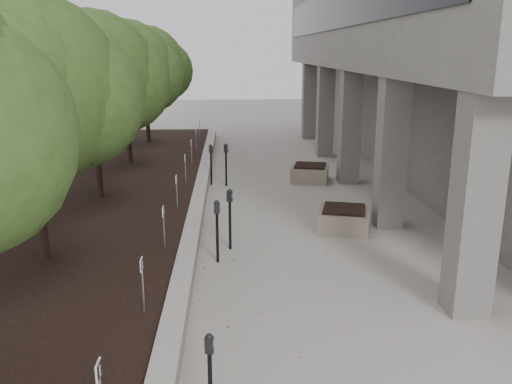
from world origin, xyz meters
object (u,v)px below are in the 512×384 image
object	(u,v)px
crabapple_tree_5	(146,84)
parking_meter_1	(210,379)
parking_meter_5	(211,165)
crabapple_tree_2	(32,130)
parking_meter_4	(226,165)
crabapple_tree_4	(126,92)
crabapple_tree_3	(94,105)
planter_back	(310,173)
parking_meter_2	(217,231)
parking_meter_3	(230,219)
planter_front	(344,219)

from	to	relation	value
crabapple_tree_5	parking_meter_1	xyz separation A→B (m)	(3.64, -19.81, -2.48)
crabapple_tree_5	parking_meter_5	world-z (taller)	crabapple_tree_5
crabapple_tree_2	parking_meter_4	size ratio (longest dim) A/B	3.57
crabapple_tree_4	parking_meter_4	world-z (taller)	crabapple_tree_4
crabapple_tree_3	parking_meter_4	size ratio (longest dim) A/B	3.57
crabapple_tree_3	crabapple_tree_5	bearing A→B (deg)	90.00
planter_back	crabapple_tree_2	bearing A→B (deg)	-129.76
parking_meter_2	crabapple_tree_2	bearing A→B (deg)	178.05
crabapple_tree_3	crabapple_tree_5	size ratio (longest dim) A/B	1.00
crabapple_tree_4	parking_meter_4	distance (m)	5.05
crabapple_tree_3	planter_back	world-z (taller)	crabapple_tree_3
crabapple_tree_2	crabapple_tree_3	distance (m)	5.00
parking_meter_2	parking_meter_3	world-z (taller)	parking_meter_3
parking_meter_3	parking_meter_5	bearing A→B (deg)	115.42
crabapple_tree_2	planter_front	size ratio (longest dim) A/B	4.16
crabapple_tree_5	parking_meter_1	bearing A→B (deg)	-79.59
crabapple_tree_2	parking_meter_5	size ratio (longest dim) A/B	3.73
parking_meter_1	crabapple_tree_3	bearing A→B (deg)	120.59
planter_front	parking_meter_2	bearing A→B (deg)	-147.70
parking_meter_1	parking_meter_5	world-z (taller)	parking_meter_5
parking_meter_2	planter_front	size ratio (longest dim) A/B	1.12
parking_meter_3	planter_back	bearing A→B (deg)	86.28
crabapple_tree_2	crabapple_tree_3	world-z (taller)	same
parking_meter_1	parking_meter_3	xyz separation A→B (m)	(0.27, 6.22, 0.12)
crabapple_tree_2	parking_meter_1	size ratio (longest dim) A/B	4.27
parking_meter_4	parking_meter_3	bearing A→B (deg)	-72.86
crabapple_tree_2	parking_meter_4	world-z (taller)	crabapple_tree_2
crabapple_tree_5	parking_meter_1	distance (m)	20.30
crabapple_tree_4	parking_meter_2	world-z (taller)	crabapple_tree_4
parking_meter_4	planter_front	bearing A→B (deg)	-41.30
parking_meter_5	planter_front	xyz separation A→B (m)	(3.69, -5.14, -0.42)
crabapple_tree_5	parking_meter_5	distance (m)	8.22
planter_back	parking_meter_3	bearing A→B (deg)	-113.32
crabapple_tree_5	planter_back	size ratio (longest dim) A/B	4.15
crabapple_tree_5	parking_meter_4	distance (m)	8.62
crabapple_tree_5	parking_meter_2	distance (m)	15.04
crabapple_tree_4	parking_meter_1	bearing A→B (deg)	-76.19
parking_meter_2	parking_meter_4	xyz separation A→B (m)	(0.16, 7.02, 0.03)
parking_meter_2	parking_meter_1	bearing A→B (deg)	-101.06
parking_meter_2	planter_back	distance (m)	8.30
crabapple_tree_5	crabapple_tree_4	bearing A→B (deg)	-90.00
crabapple_tree_3	crabapple_tree_5	world-z (taller)	same
crabapple_tree_2	parking_meter_4	distance (m)	8.83
crabapple_tree_2	parking_meter_2	distance (m)	4.38
parking_meter_4	parking_meter_1	bearing A→B (deg)	-74.65
crabapple_tree_5	crabapple_tree_3	bearing A→B (deg)	-90.00
parking_meter_1	planter_front	bearing A→B (deg)	76.50
crabapple_tree_5	crabapple_tree_2	bearing A→B (deg)	-90.00
parking_meter_2	planter_back	bearing A→B (deg)	55.78
crabapple_tree_4	parking_meter_2	bearing A→B (deg)	-68.95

